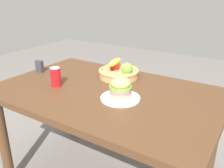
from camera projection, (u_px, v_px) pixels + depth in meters
name	position (u px, v px, depth m)	size (l,w,h in m)	color
dining_table	(106.00, 104.00, 1.56)	(1.40, 0.90, 0.75)	#4C301C
plate	(120.00, 98.00, 1.40)	(0.23, 0.23, 0.01)	white
sandwich	(120.00, 88.00, 1.38)	(0.13, 0.13, 0.12)	#E5BC75
soda_can	(56.00, 77.00, 1.57)	(0.07, 0.07, 0.13)	red
fruit_basket	(119.00, 72.00, 1.73)	(0.29, 0.29, 0.14)	tan
napkin_holder	(40.00, 66.00, 1.84)	(0.06, 0.03, 0.09)	#333338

